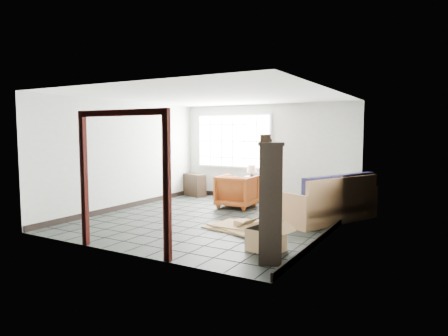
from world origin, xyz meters
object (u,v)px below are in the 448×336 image
Objects in this scene: futon_sofa at (331,204)px; armchair at (237,190)px; tall_shelf at (271,202)px; side_table at (250,184)px.

armchair is at bearing -164.43° from futon_sofa.
tall_shelf is (2.35, -3.42, 0.43)m from armchair.
armchair is at bearing -83.30° from side_table.
side_table is (-2.53, 1.37, 0.11)m from futon_sofa.
side_table is 0.35× the size of tall_shelf.
tall_shelf reaches higher than armchair.
side_table is (-0.12, 0.98, 0.03)m from armchair.
side_table is at bearing -87.17° from armchair.
futon_sofa is 3.98× the size of side_table.
futon_sofa is 1.39× the size of tall_shelf.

